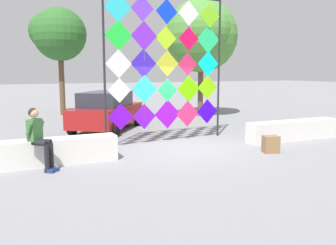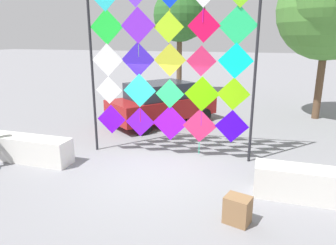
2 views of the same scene
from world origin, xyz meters
TOP-DOWN VIEW (x-y plane):
  - ground at (0.00, 0.00)m, footprint 120.00×120.00m
  - plaza_ledge_left at (-4.12, -0.23)m, footprint 3.66×0.59m
  - plaza_ledge_right at (4.12, -0.23)m, footprint 3.66×0.59m
  - kite_display_rack at (-0.05, 1.27)m, footprint 4.36×0.49m
  - seated_vendor at (-4.27, -0.71)m, footprint 0.72×0.71m
  - parked_car at (-1.30, 4.38)m, footprint 3.78×4.24m
  - cardboard_box_large at (2.05, -1.48)m, footprint 0.52×0.45m
  - tree_far_right at (-2.27, 10.50)m, footprint 2.94×3.08m
  - tree_palm_like at (4.52, 6.82)m, footprint 3.91×3.96m

SIDE VIEW (x-z plane):
  - ground at x=0.00m, z-range 0.00..0.00m
  - cardboard_box_large at x=2.05m, z-range 0.00..0.50m
  - plaza_ledge_left at x=-4.12m, z-range 0.00..0.67m
  - plaza_ledge_right at x=4.12m, z-range 0.00..0.67m
  - parked_car at x=-1.30m, z-range 0.01..1.57m
  - seated_vendor at x=-4.27m, z-range 0.14..1.65m
  - kite_display_rack at x=-0.05m, z-range 0.28..5.14m
  - tree_far_right at x=-2.27m, z-range 1.42..7.10m
  - tree_palm_like at x=4.52m, z-range 1.24..7.30m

